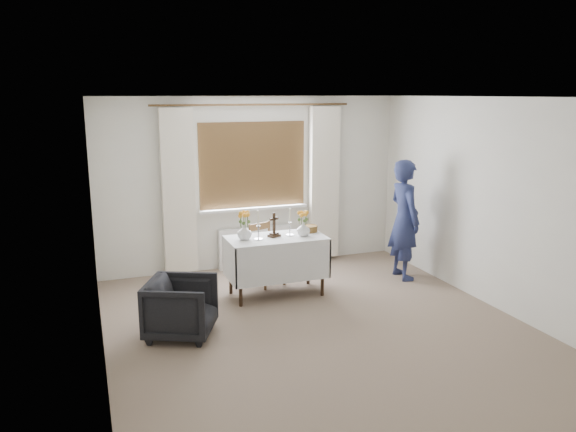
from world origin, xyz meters
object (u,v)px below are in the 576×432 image
object	(u,v)px
person	(404,220)
wooden_cross	(274,225)
flower_vase_right	(303,229)
armchair	(181,308)
flower_vase_left	(245,232)
wooden_chair	(267,255)
altar_table	(276,266)

from	to	relation	value
person	wooden_cross	bearing A→B (deg)	92.45
person	flower_vase_right	bearing A→B (deg)	95.76
armchair	flower_vase_left	size ratio (longest dim) A/B	3.61
wooden_chair	wooden_cross	bearing A→B (deg)	-114.68
armchair	flower_vase_left	world-z (taller)	flower_vase_left
wooden_chair	armchair	xyz separation A→B (m)	(-1.37, -1.26, -0.10)
altar_table	wooden_chair	bearing A→B (deg)	87.80
altar_table	flower_vase_left	size ratio (longest dim) A/B	6.47
altar_table	armchair	distance (m)	1.59
armchair	person	bearing A→B (deg)	-50.07
armchair	person	xyz separation A→B (m)	(3.24, 0.89, 0.52)
altar_table	wooden_chair	xyz separation A→B (m)	(0.02, 0.42, 0.03)
wooden_chair	wooden_cross	xyz separation A→B (m)	(-0.03, -0.39, 0.50)
wooden_cross	flower_vase_right	xyz separation A→B (m)	(0.36, -0.09, -0.06)
wooden_chair	person	bearing A→B (deg)	-31.28
wooden_cross	flower_vase_left	world-z (taller)	wooden_cross
armchair	flower_vase_right	world-z (taller)	flower_vase_right
person	flower_vase_right	world-z (taller)	person
altar_table	wooden_cross	bearing A→B (deg)	115.77
armchair	wooden_cross	xyz separation A→B (m)	(1.34, 0.87, 0.60)
altar_table	armchair	bearing A→B (deg)	-148.30
flower_vase_left	person	bearing A→B (deg)	0.72
altar_table	armchair	world-z (taller)	altar_table
wooden_chair	flower_vase_right	distance (m)	0.72
armchair	wooden_chair	bearing A→B (deg)	-22.82
flower_vase_right	wooden_cross	bearing A→B (deg)	166.72
wooden_chair	wooden_cross	world-z (taller)	wooden_cross
person	altar_table	bearing A→B (deg)	93.40
person	flower_vase_right	size ratio (longest dim) A/B	9.27
person	flower_vase_left	world-z (taller)	person
flower_vase_left	flower_vase_right	xyz separation A→B (m)	(0.75, -0.08, -0.01)
person	armchair	bearing A→B (deg)	107.16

